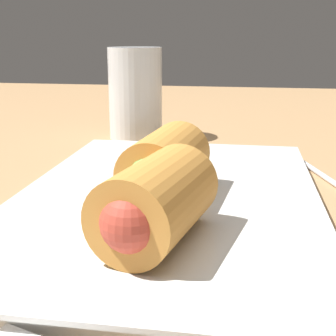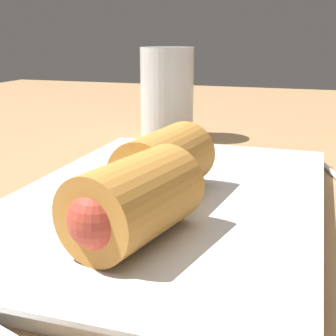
% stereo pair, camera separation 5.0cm
% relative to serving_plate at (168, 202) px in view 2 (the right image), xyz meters
% --- Properties ---
extents(table_surface, '(1.80, 1.40, 0.02)m').
position_rel_serving_plate_xyz_m(table_surface, '(-0.04, 0.02, -0.02)').
color(table_surface, '#A87F54').
rests_on(table_surface, ground).
extents(serving_plate, '(0.33, 0.22, 0.01)m').
position_rel_serving_plate_xyz_m(serving_plate, '(0.00, 0.00, 0.00)').
color(serving_plate, silver).
rests_on(serving_plate, table_surface).
extents(roll_front_left, '(0.09, 0.06, 0.05)m').
position_rel_serving_plate_xyz_m(roll_front_left, '(-0.01, 0.00, 0.03)').
color(roll_front_left, '#C68438').
rests_on(roll_front_left, serving_plate).
extents(roll_front_right, '(0.09, 0.07, 0.05)m').
position_rel_serving_plate_xyz_m(roll_front_right, '(-0.09, -0.01, 0.03)').
color(roll_front_right, '#C68438').
rests_on(roll_front_right, serving_plate).
extents(drinking_glass, '(0.07, 0.07, 0.11)m').
position_rel_serving_plate_xyz_m(drinking_glass, '(0.25, 0.08, 0.05)').
color(drinking_glass, silver).
rests_on(drinking_glass, table_surface).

